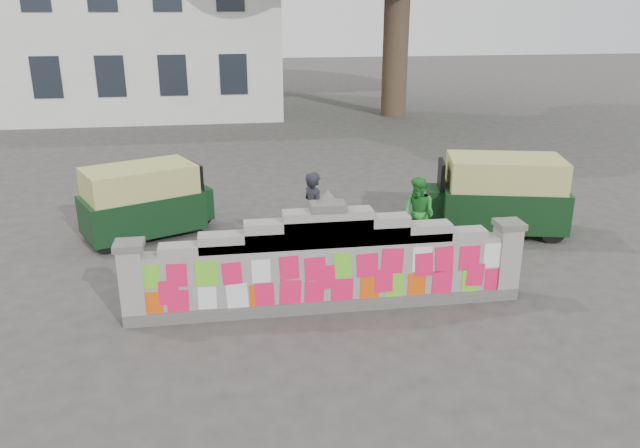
# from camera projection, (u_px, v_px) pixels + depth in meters

# --- Properties ---
(ground) EXTENTS (100.00, 100.00, 0.00)m
(ground) POSITION_uv_depth(u_px,v_px,m) (327.00, 308.00, 10.18)
(ground) COLOR #383533
(ground) RESTS_ON ground
(parapet_wall) EXTENTS (6.48, 0.44, 2.01)m
(parapet_wall) POSITION_uv_depth(u_px,v_px,m) (328.00, 266.00, 9.93)
(parapet_wall) COLOR #4C4C49
(parapet_wall) RESTS_ON ground
(building) EXTENTS (16.00, 10.00, 8.90)m
(building) POSITION_uv_depth(u_px,v_px,m) (96.00, 20.00, 28.30)
(building) COLOR silver
(building) RESTS_ON ground
(cyclist_bike) EXTENTS (1.83, 1.24, 0.91)m
(cyclist_bike) POSITION_uv_depth(u_px,v_px,m) (314.00, 240.00, 11.82)
(cyclist_bike) COLOR black
(cyclist_bike) RESTS_ON ground
(cyclist_rider) EXTENTS (0.56, 0.66, 1.54)m
(cyclist_rider) POSITION_uv_depth(u_px,v_px,m) (314.00, 225.00, 11.72)
(cyclist_rider) COLOR black
(cyclist_rider) RESTS_ON ground
(pedestrian) EXTENTS (0.87, 0.90, 1.47)m
(pedestrian) POSITION_uv_depth(u_px,v_px,m) (418.00, 214.00, 12.43)
(pedestrian) COLOR #25892E
(pedestrian) RESTS_ON ground
(rickshaw_left) EXTENTS (2.84, 2.16, 1.53)m
(rickshaw_left) POSITION_uv_depth(u_px,v_px,m) (145.00, 200.00, 13.08)
(rickshaw_left) COLOR black
(rickshaw_left) RESTS_ON ground
(rickshaw_right) EXTENTS (3.08, 1.96, 1.65)m
(rickshaw_right) POSITION_uv_depth(u_px,v_px,m) (499.00, 194.00, 13.31)
(rickshaw_right) COLOR black
(rickshaw_right) RESTS_ON ground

